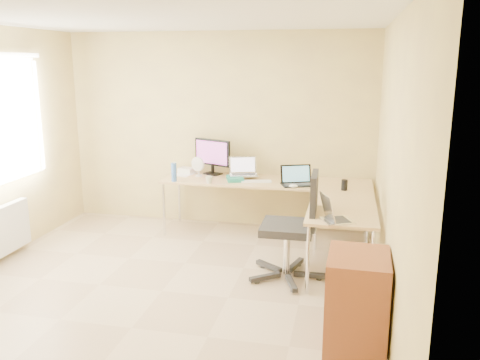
% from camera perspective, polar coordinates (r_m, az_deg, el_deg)
% --- Properties ---
extents(floor, '(4.50, 4.50, 0.00)m').
position_cam_1_polar(floor, '(5.11, -8.89, -12.40)').
color(floor, tan).
rests_on(floor, ground).
extents(ceiling, '(4.50, 4.50, 0.00)m').
position_cam_1_polar(ceiling, '(4.62, -10.10, 18.06)').
color(ceiling, white).
rests_on(ceiling, ground).
extents(wall_back, '(4.50, 0.00, 4.50)m').
position_cam_1_polar(wall_back, '(6.81, -2.49, 5.69)').
color(wall_back, tan).
rests_on(wall_back, ground).
extents(wall_right, '(0.00, 4.50, 4.50)m').
position_cam_1_polar(wall_right, '(4.39, 16.99, 0.86)').
color(wall_right, tan).
rests_on(wall_right, ground).
extents(desk_main, '(2.65, 0.70, 0.73)m').
position_cam_1_polar(desk_main, '(6.47, 2.93, -3.19)').
color(desk_main, tan).
rests_on(desk_main, ground).
extents(desk_return, '(0.70, 1.30, 0.73)m').
position_cam_1_polar(desk_return, '(5.44, 11.42, -6.68)').
color(desk_return, tan).
rests_on(desk_return, ground).
extents(monitor, '(0.59, 0.38, 0.48)m').
position_cam_1_polar(monitor, '(6.68, -3.16, 2.66)').
color(monitor, black).
rests_on(monitor, desk_main).
extents(book_stack, '(0.28, 0.32, 0.05)m').
position_cam_1_polar(book_stack, '(6.37, -0.57, 0.17)').
color(book_stack, '#1A7664').
rests_on(book_stack, desk_main).
extents(laptop_center, '(0.42, 0.37, 0.23)m').
position_cam_1_polar(laptop_center, '(6.43, 0.39, 1.55)').
color(laptop_center, silver).
rests_on(laptop_center, desk_main).
extents(laptop_black, '(0.46, 0.40, 0.24)m').
position_cam_1_polar(laptop_black, '(6.13, 6.60, 0.49)').
color(laptop_black, black).
rests_on(laptop_black, desk_main).
extents(keyboard, '(0.39, 0.19, 0.02)m').
position_cam_1_polar(keyboard, '(6.28, 1.88, -0.15)').
color(keyboard, white).
rests_on(keyboard, desk_main).
extents(mouse, '(0.13, 0.10, 0.04)m').
position_cam_1_polar(mouse, '(6.04, 6.10, -0.68)').
color(mouse, silver).
rests_on(mouse, desk_main).
extents(mug, '(0.11, 0.11, 0.09)m').
position_cam_1_polar(mug, '(6.22, -3.54, 0.02)').
color(mug, beige).
rests_on(mug, desk_main).
extents(cd_stack, '(0.14, 0.14, 0.03)m').
position_cam_1_polar(cd_stack, '(6.44, -0.95, 0.25)').
color(cd_stack, white).
rests_on(cd_stack, desk_main).
extents(water_bottle, '(0.09, 0.09, 0.24)m').
position_cam_1_polar(water_bottle, '(6.35, -7.55, 0.89)').
color(water_bottle, '#3966B5').
rests_on(water_bottle, desk_main).
extents(papers, '(0.28, 0.35, 0.01)m').
position_cam_1_polar(papers, '(6.76, -6.32, 0.69)').
color(papers, white).
rests_on(papers, desk_main).
extents(white_box, '(0.23, 0.19, 0.07)m').
position_cam_1_polar(white_box, '(6.82, -6.13, 1.10)').
color(white_box, white).
rests_on(white_box, desk_main).
extents(desk_fan, '(0.25, 0.25, 0.24)m').
position_cam_1_polar(desk_fan, '(6.59, -4.73, 1.44)').
color(desk_fan, silver).
rests_on(desk_fan, desk_main).
extents(black_cup, '(0.09, 0.09, 0.12)m').
position_cam_1_polar(black_cup, '(5.99, 11.82, -0.57)').
color(black_cup, black).
rests_on(black_cup, desk_main).
extents(laptop_return, '(0.40, 0.37, 0.22)m').
position_cam_1_polar(laptop_return, '(4.81, 11.11, -3.40)').
color(laptop_return, silver).
rests_on(laptop_return, desk_return).
extents(office_chair, '(0.70, 0.70, 1.14)m').
position_cam_1_polar(office_chair, '(5.18, 5.39, -5.91)').
color(office_chair, '#252424').
rests_on(office_chair, ground).
extents(cabinet, '(0.48, 0.59, 0.80)m').
position_cam_1_polar(cabinet, '(4.13, 13.16, -13.53)').
color(cabinet, brown).
rests_on(cabinet, ground).
extents(radiator, '(0.09, 0.80, 0.55)m').
position_cam_1_polar(radiator, '(6.27, -25.31, -5.19)').
color(radiator, white).
rests_on(radiator, ground).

